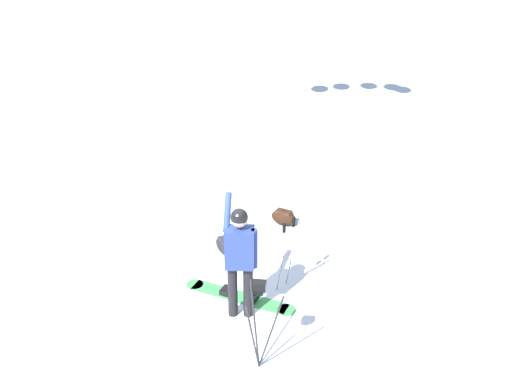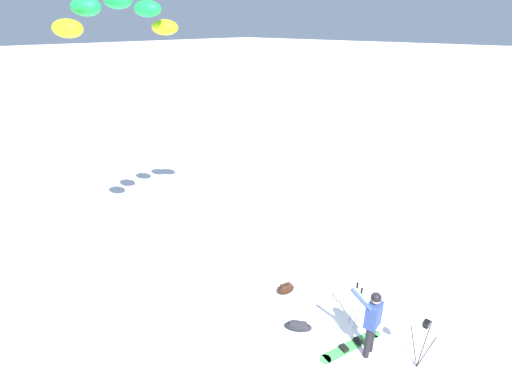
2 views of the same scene
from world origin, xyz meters
name	(u,v)px [view 1 (image 1 of 2)]	position (x,y,z in m)	size (l,w,h in m)	color
ground_plane	(208,297)	(0.00, 0.00, 0.00)	(300.00, 300.00, 0.00)	white
snowboarder	(240,252)	(0.34, 0.56, 1.05)	(0.65, 0.52, 1.74)	black
snowboard	(239,296)	(-0.05, 0.47, 0.02)	(0.71, 1.75, 0.10)	#3F994C
gear_bag_large	(284,217)	(-2.40, 0.95, 0.16)	(0.46, 0.57, 0.30)	black
camera_tripod	(259,307)	(1.34, 0.95, 0.93)	(0.55, 0.46, 1.30)	#262628
gear_bag_small	(226,246)	(-1.28, 0.05, 0.12)	(0.73, 0.60, 0.23)	black
ski_poles	(288,245)	(-0.34, 1.17, 0.80)	(0.33, 0.33, 1.20)	gray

